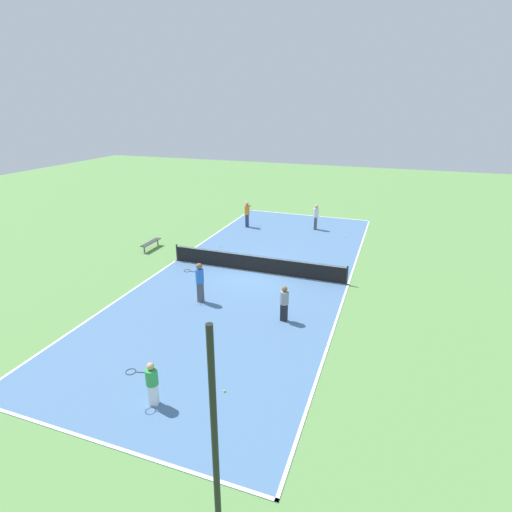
# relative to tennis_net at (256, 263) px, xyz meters

# --- Properties ---
(ground_plane) EXTENTS (80.00, 80.00, 0.00)m
(ground_plane) POSITION_rel_tennis_net_xyz_m (0.00, 0.00, -0.51)
(ground_plane) COLOR #60934C
(court_surface) EXTENTS (9.68, 24.19, 0.02)m
(court_surface) POSITION_rel_tennis_net_xyz_m (0.00, 0.00, -0.50)
(court_surface) COLOR #4C729E
(court_surface) RESTS_ON ground_plane
(tennis_net) EXTENTS (9.48, 0.10, 0.95)m
(tennis_net) POSITION_rel_tennis_net_xyz_m (0.00, 0.00, 0.00)
(tennis_net) COLOR black
(tennis_net) RESTS_ON court_surface
(bench) EXTENTS (0.36, 1.73, 0.45)m
(bench) POSITION_rel_tennis_net_xyz_m (7.20, -1.20, -0.11)
(bench) COLOR #333338
(bench) RESTS_ON ground_plane
(player_near_blue) EXTENTS (0.94, 0.36, 1.84)m
(player_near_blue) POSITION_rel_tennis_net_xyz_m (1.19, 4.02, 0.59)
(player_near_blue) COLOR #4C4C51
(player_near_blue) RESTS_ON court_surface
(player_center_orange) EXTENTS (0.41, 0.96, 1.83)m
(player_center_orange) POSITION_rel_tennis_net_xyz_m (3.35, -7.49, 0.58)
(player_center_orange) COLOR navy
(player_center_orange) RESTS_ON court_surface
(player_far_green) EXTENTS (0.98, 0.55, 1.44)m
(player_far_green) POSITION_rel_tennis_net_xyz_m (-0.50, 10.34, 0.33)
(player_far_green) COLOR white
(player_far_green) RESTS_ON court_surface
(player_baseline_gray) EXTENTS (0.42, 0.42, 1.54)m
(player_baseline_gray) POSITION_rel_tennis_net_xyz_m (-2.77, 4.39, 0.38)
(player_baseline_gray) COLOR black
(player_baseline_gray) RESTS_ON court_surface
(player_far_white) EXTENTS (0.41, 0.41, 1.76)m
(player_far_white) POSITION_rel_tennis_net_xyz_m (-1.38, -8.52, 0.53)
(player_far_white) COLOR #4C4C51
(player_far_white) RESTS_ON court_surface
(tennis_ball_right_alley) EXTENTS (0.07, 0.07, 0.07)m
(tennis_ball_right_alley) POSITION_rel_tennis_net_xyz_m (3.40, -2.91, -0.45)
(tennis_ball_right_alley) COLOR #CCE033
(tennis_ball_right_alley) RESTS_ON court_surface
(tennis_ball_left_sideline) EXTENTS (0.07, 0.07, 0.07)m
(tennis_ball_left_sideline) POSITION_rel_tennis_net_xyz_m (4.39, -10.04, -0.45)
(tennis_ball_left_sideline) COLOR #CCE033
(tennis_ball_left_sideline) RESTS_ON court_surface
(tennis_ball_midcourt) EXTENTS (0.07, 0.07, 0.07)m
(tennis_ball_midcourt) POSITION_rel_tennis_net_xyz_m (-3.63, -7.54, -0.45)
(tennis_ball_midcourt) COLOR #CCE033
(tennis_ball_midcourt) RESTS_ON court_surface
(tennis_ball_near_net) EXTENTS (0.07, 0.07, 0.07)m
(tennis_ball_near_net) POSITION_rel_tennis_net_xyz_m (-2.24, 9.16, -0.45)
(tennis_ball_near_net) COLOR #CCE033
(tennis_ball_near_net) RESTS_ON court_surface
(fence_post_back_left) EXTENTS (0.12, 0.12, 5.20)m
(fence_post_back_left) POSITION_rel_tennis_net_xyz_m (-4.07, 13.51, 2.09)
(fence_post_back_left) COLOR black
(fence_post_back_left) RESTS_ON ground_plane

